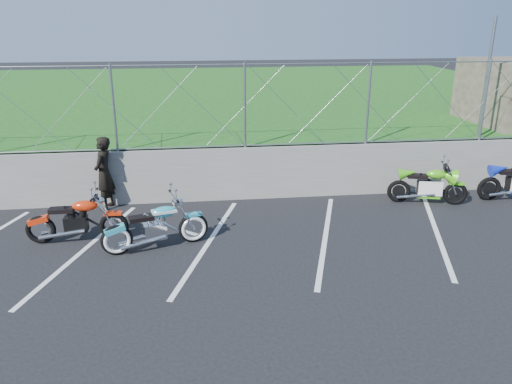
{
  "coord_description": "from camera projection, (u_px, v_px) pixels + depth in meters",
  "views": [
    {
      "loc": [
        -0.17,
        -8.14,
        4.28
      ],
      "look_at": [
        0.99,
        1.3,
        0.93
      ],
      "focal_mm": 35.0,
      "sensor_mm": 36.0,
      "label": 1
    }
  ],
  "objects": [
    {
      "name": "grass_field",
      "position": [
        199.0,
        106.0,
        21.48
      ],
      "size": [
        30.0,
        20.0,
        1.3
      ],
      "primitive_type": "cube",
      "color": "#184C14",
      "rests_on": "ground"
    },
    {
      "name": "retaining_wall",
      "position": [
        204.0,
        175.0,
        12.12
      ],
      "size": [
        30.0,
        0.22,
        1.3
      ],
      "primitive_type": "cube",
      "color": "slate",
      "rests_on": "ground"
    },
    {
      "name": "parking_lines",
      "position": [
        268.0,
        239.0,
        10.14
      ],
      "size": [
        18.29,
        4.31,
        0.01
      ],
      "color": "silver",
      "rests_on": "ground"
    },
    {
      "name": "cruiser_turquoise",
      "position": [
        157.0,
        228.0,
        9.63
      ],
      "size": [
        2.04,
        0.76,
        1.04
      ],
      "rotation": [
        0.0,
        0.0,
        0.27
      ],
      "color": "black",
      "rests_on": "ground"
    },
    {
      "name": "ground",
      "position": [
        211.0,
        266.0,
        9.06
      ],
      "size": [
        90.0,
        90.0,
        0.0
      ],
      "primitive_type": "plane",
      "color": "black",
      "rests_on": "ground"
    },
    {
      "name": "person_standing",
      "position": [
        104.0,
        173.0,
        11.5
      ],
      "size": [
        0.54,
        0.7,
        1.72
      ],
      "primitive_type": "imported",
      "rotation": [
        0.0,
        0.0,
        -1.8
      ],
      "color": "black",
      "rests_on": "ground"
    },
    {
      "name": "sportbike_green",
      "position": [
        429.0,
        187.0,
        11.96
      ],
      "size": [
        1.84,
        0.7,
        0.97
      ],
      "rotation": [
        0.0,
        0.0,
        -0.26
      ],
      "color": "black",
      "rests_on": "ground"
    },
    {
      "name": "chain_link_fence",
      "position": [
        202.0,
        107.0,
        11.57
      ],
      "size": [
        28.0,
        0.03,
        2.0
      ],
      "color": "gray",
      "rests_on": "retaining_wall"
    },
    {
      "name": "sign_pole",
      "position": [
        487.0,
        78.0,
        12.61
      ],
      "size": [
        0.08,
        0.08,
        3.0
      ],
      "primitive_type": "cylinder",
      "color": "gray",
      "rests_on": "grass_field"
    },
    {
      "name": "naked_orange",
      "position": [
        78.0,
        222.0,
        9.92
      ],
      "size": [
        2.0,
        0.68,
        1.0
      ],
      "rotation": [
        0.0,
        0.0,
        0.01
      ],
      "color": "black",
      "rests_on": "ground"
    }
  ]
}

